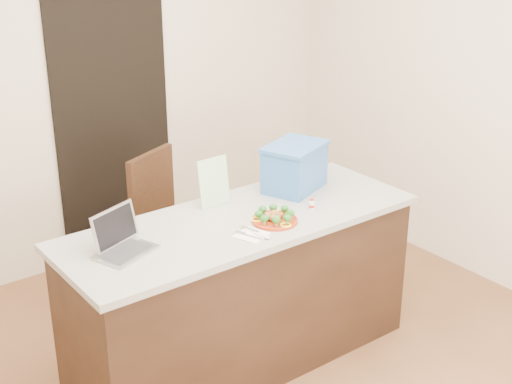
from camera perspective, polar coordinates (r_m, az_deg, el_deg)
ground at (r=4.24m, az=0.92°, el=-14.69°), size 4.00×4.00×0.00m
room_shell at (r=3.51m, az=1.08°, el=6.98°), size 4.00×4.00×4.00m
doorway at (r=5.36m, az=-11.32°, el=5.03°), size 0.90×0.02×2.00m
island at (r=4.15m, az=-1.18°, el=-7.91°), size 2.06×0.76×0.92m
plate at (r=3.89m, az=1.50°, el=-2.27°), size 0.25×0.25×0.02m
meatballs at (r=3.89m, az=1.45°, el=-1.93°), size 0.10×0.10×0.04m
broccoli at (r=3.88m, az=1.50°, el=-1.73°), size 0.21×0.21×0.04m
pepper_rings at (r=3.89m, az=1.50°, el=-2.15°), size 0.23×0.21×0.01m
napkin at (r=3.74m, az=-0.35°, el=-3.46°), size 0.19×0.19×0.01m
fork at (r=3.73m, az=-0.71°, el=-3.40°), size 0.06×0.17×0.00m
knife at (r=3.74m, az=0.19°, el=-3.35°), size 0.04×0.21×0.01m
yogurt_bottle at (r=4.06m, az=4.49°, el=-1.05°), size 0.03×0.03×0.06m
laptop at (r=3.63m, az=-10.77°, el=-3.79°), size 0.35×0.32×0.21m
leaflet at (r=4.07m, az=-3.38°, el=0.80°), size 0.20×0.05×0.28m
blue_box at (r=4.30m, az=3.11°, el=2.04°), size 0.47×0.40×0.28m
chair at (r=4.79m, az=-7.60°, el=-2.20°), size 0.60×0.61×1.02m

